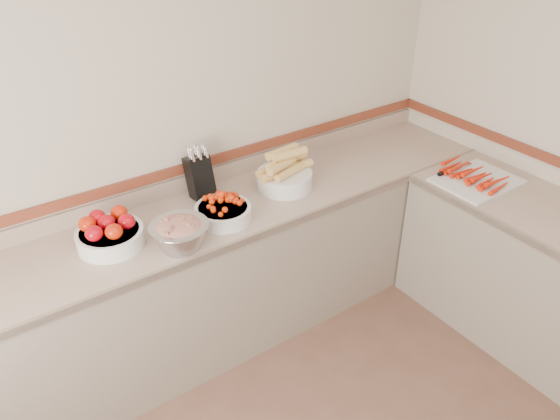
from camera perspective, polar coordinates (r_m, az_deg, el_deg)
back_wall at (r=3.13m, az=-12.32°, el=7.88°), size 4.00×0.00×4.00m
counter_back at (r=3.31m, az=-8.31°, el=-7.48°), size 4.00×0.65×1.08m
knife_block at (r=3.21m, az=-8.41°, el=3.59°), size 0.14×0.16×0.32m
tomato_bowl at (r=2.90m, az=-17.41°, el=-2.32°), size 0.34×0.34×0.17m
cherry_tomato_bowl at (r=3.00m, az=-5.96°, el=-0.03°), size 0.31×0.31×0.18m
corn_bowl at (r=3.28m, az=0.46°, el=3.76°), size 0.37×0.34×0.25m
rhubarb_bowl at (r=2.78m, az=-10.44°, el=-2.45°), size 0.30×0.30×0.17m
cutting_board at (r=3.59m, az=19.71°, el=3.20°), size 0.49×0.43×0.07m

